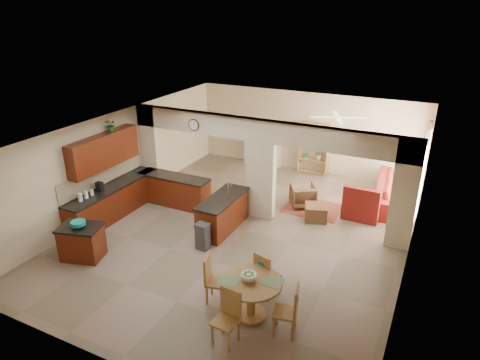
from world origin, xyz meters
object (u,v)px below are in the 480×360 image
at_px(dining_table, 251,293).
at_px(armchair, 303,196).
at_px(kitchen_island, 82,242).
at_px(sofa, 395,192).

xyz_separation_m(dining_table, armchair, (-0.65, 5.07, -0.20)).
height_order(kitchen_island, sofa, kitchen_island).
relative_size(kitchen_island, dining_table, 0.94).
bearing_deg(sofa, armchair, 113.69).
relative_size(dining_table, armchair, 1.64).
bearing_deg(sofa, dining_table, 159.71).
relative_size(kitchen_island, armchair, 1.54).
xyz_separation_m(kitchen_island, sofa, (6.20, 6.27, -0.01)).
xyz_separation_m(kitchen_island, dining_table, (4.42, -0.12, 0.11)).
distance_m(kitchen_island, dining_table, 4.43).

